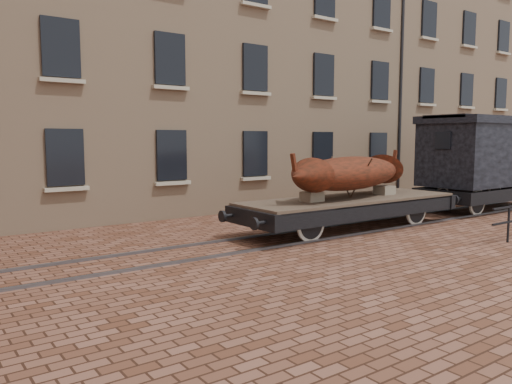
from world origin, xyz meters
TOP-DOWN VIEW (x-y plane):
  - ground at (0.00, 0.00)m, footprint 90.00×90.00m
  - warehouse_cream at (3.00, 9.99)m, footprint 40.00×10.19m
  - rail_track at (0.00, 0.00)m, footprint 30.00×1.52m
  - flatcar_wagon at (0.99, 0.00)m, footprint 8.29×2.25m
  - iron_boat at (0.99, 0.00)m, footprint 5.72×2.55m
  - goods_van at (8.65, -0.00)m, footprint 6.97×2.54m

SIDE VIEW (x-z plane):
  - ground at x=0.00m, z-range 0.00..0.00m
  - rail_track at x=0.00m, z-range 0.00..0.06m
  - flatcar_wagon at x=0.99m, z-range 0.15..1.41m
  - iron_boat at x=0.99m, z-range 1.02..2.43m
  - goods_van at x=8.65m, z-range 0.46..4.06m
  - warehouse_cream at x=3.00m, z-range 0.00..14.00m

